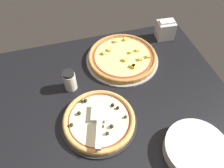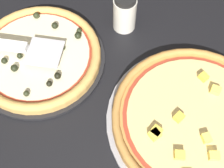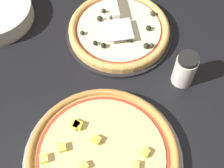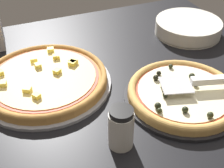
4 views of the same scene
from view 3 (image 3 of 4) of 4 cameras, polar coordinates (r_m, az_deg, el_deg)
The scene contains 7 objects.
ground_plane at distance 98.41cm, azimuth -0.14°, elevation 3.77°, with size 123.16×104.56×3.60cm, color black.
pizza_pan_front at distance 103.02cm, azimuth 1.29°, elevation 9.27°, with size 34.54×34.54×1.00cm, color black.
pizza_front at distance 101.53cm, azimuth 1.32°, elevation 9.98°, with size 32.47×32.47×4.00cm.
pizza_pan_back at distance 82.29cm, azimuth -1.64°, elevation -13.48°, with size 40.95×40.95×1.00cm, color #939399.
pizza_back at distance 80.29cm, azimuth -1.70°, elevation -13.03°, with size 38.49×38.49×3.87cm.
serving_spatula at distance 103.14cm, azimuth 0.43°, elevation 13.71°, with size 11.35×22.65×2.00cm.
parmesan_shaker at distance 90.76cm, azimuth 13.19°, elevation 2.63°, with size 6.29×6.29×11.20cm.
Camera 3 is at (24.32, 50.87, 78.86)cm, focal length 50.00 mm.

